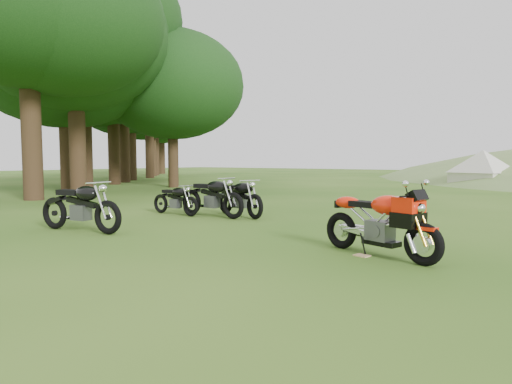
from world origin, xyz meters
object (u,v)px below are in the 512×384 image
Objects in this scene: sport_motorcycle at (379,217)px; vintage_moto_a at (80,205)px; tent_left at (483,166)px; vintage_moto_c at (211,196)px; plywood_board at (362,255)px; vintage_moto_b at (175,199)px; vintage_moto_d at (239,197)px.

sport_motorcycle is 0.94× the size of vintage_moto_a.
vintage_moto_a is 0.82× the size of tent_left.
sport_motorcycle is at bearing -17.92° from vintage_moto_c.
tent_left is (-1.76, 20.72, 1.12)m from plywood_board.
sport_motorcycle is 6.46m from vintage_moto_b.
plywood_board is at bearing -10.85° from vintage_moto_d.
tent_left is (3.82, 22.13, 0.57)m from vintage_moto_a.
vintage_moto_b is 1.10m from vintage_moto_c.
tent_left is at bearing 81.27° from vintage_moto_c.
vintage_moto_c is (-5.23, 1.81, -0.05)m from sport_motorcycle.
sport_motorcycle reaches higher than vintage_moto_b.
vintage_moto_d is (-4.49, 2.46, 0.52)m from plywood_board.
vintage_moto_c is at bearing -79.52° from tent_left.
plywood_board is at bearing 2.92° from vintage_moto_a.
plywood_board is 6.32m from vintage_moto_b.
vintage_moto_d reaches higher than vintage_moto_b.
plywood_board is at bearing -15.23° from vintage_moto_b.
vintage_moto_a is at bearing -87.80° from vintage_moto_d.
vintage_moto_c is (1.05, 0.31, 0.12)m from vintage_moto_b.
vintage_moto_a is at bearing -79.41° from tent_left.
tent_left is at bearing 77.21° from vintage_moto_b.
plywood_board is 5.15m from vintage_moto_d.
vintage_moto_c is at bearing 158.66° from plywood_board.
plywood_board is (-0.20, -0.16, -0.60)m from sport_motorcycle.
vintage_moto_c reaches higher than vintage_moto_b.
vintage_moto_c is (0.55, 3.38, -0.01)m from vintage_moto_a.
vintage_moto_c is at bearing -119.63° from vintage_moto_d.
vintage_moto_a is 1.29× the size of vintage_moto_b.
vintage_moto_a is 3.42m from vintage_moto_c.
vintage_moto_b is at bearing 88.09° from vintage_moto_a.
vintage_moto_b is 0.64× the size of tent_left.
plywood_board is 0.13× the size of vintage_moto_b.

